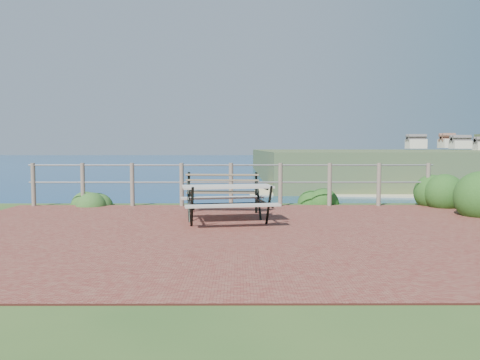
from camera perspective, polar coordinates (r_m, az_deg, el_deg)
The scene contains 8 objects.
ground at distance 7.63m, azimuth -1.47°, elevation -6.45°, with size 10.00×7.00×0.12m, color maroon.
ocean at distance 207.50m, azimuth -0.28°, elevation 3.62°, with size 1200.00×1200.00×0.00m, color #15587F.
safety_railing at distance 10.88m, azimuth -1.10°, elevation -0.27°, with size 9.40×0.10×1.00m.
picnic_table at distance 8.43m, azimuth -1.54°, elevation -2.46°, with size 1.69×1.38×0.68m.
park_bench at distance 9.89m, azimuth -2.04°, elevation -0.75°, with size 1.54×0.48×0.85m.
shrub_right_edge at distance 11.97m, azimuth 23.67°, elevation -2.97°, with size 1.07×1.07×1.52m, color #1E4816.
shrub_lip_west at distance 11.75m, azimuth -17.61°, elevation -2.94°, with size 0.77×0.77×0.51m, color #2A4F1D.
shrub_lip_east at distance 11.56m, azimuth 9.40°, elevation -2.92°, with size 0.80×0.80×0.55m, color #1E4816.
Camera 1 is at (0.16, -7.50, 1.38)m, focal length 35.00 mm.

